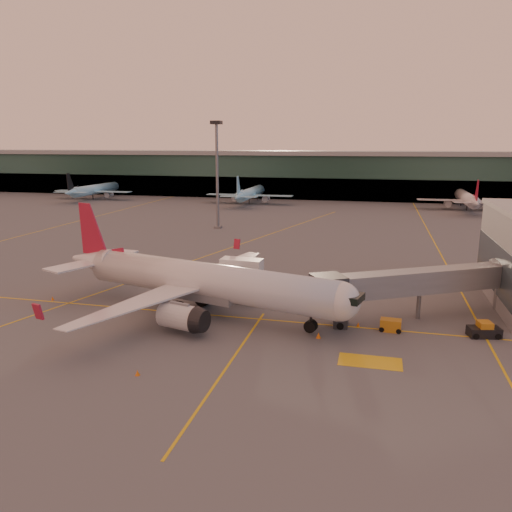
% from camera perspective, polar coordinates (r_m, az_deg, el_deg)
% --- Properties ---
extents(ground, '(600.00, 600.00, 0.00)m').
position_cam_1_polar(ground, '(56.63, -5.72, -8.47)').
color(ground, '#4C4F54').
rests_on(ground, ground).
extents(taxi_markings, '(100.12, 173.00, 0.01)m').
position_cam_1_polar(taxi_markings, '(99.61, -1.23, 0.93)').
color(taxi_markings, gold).
rests_on(taxi_markings, ground).
extents(terminal, '(400.00, 20.00, 17.60)m').
position_cam_1_polar(terminal, '(192.66, 8.48, 9.16)').
color(terminal, '#19382D').
rests_on(terminal, ground).
extents(mast_west_near, '(2.40, 2.40, 25.60)m').
position_cam_1_polar(mast_west_near, '(121.86, -4.47, 10.11)').
color(mast_west_near, slate).
rests_on(mast_west_near, ground).
extents(distant_aircraft_row, '(350.00, 34.00, 13.00)m').
position_cam_1_polar(distant_aircraft_row, '(169.07, 11.29, 5.58)').
color(distant_aircraft_row, '#94DAF8').
rests_on(distant_aircraft_row, ground).
extents(main_airplane, '(41.03, 37.41, 12.57)m').
position_cam_1_polar(main_airplane, '(61.15, -6.73, -2.85)').
color(main_airplane, silver).
rests_on(main_airplane, ground).
extents(jet_bridge, '(25.48, 16.37, 6.11)m').
position_cam_1_polar(jet_bridge, '(62.75, 19.39, -2.89)').
color(jet_bridge, slate).
rests_on(jet_bridge, ground).
extents(catering_truck, '(5.96, 2.88, 4.54)m').
position_cam_1_polar(catering_truck, '(70.73, -1.59, -1.87)').
color(catering_truck, '#AF192F').
rests_on(catering_truck, ground).
extents(gpu_cart, '(2.42, 1.55, 1.36)m').
position_cam_1_polar(gpu_cart, '(57.94, 15.13, -7.66)').
color(gpu_cart, '#B87417').
rests_on(gpu_cart, ground).
extents(pushback_tug, '(3.60, 2.43, 1.70)m').
position_cam_1_polar(pushback_tug, '(59.73, 24.63, -7.77)').
color(pushback_tug, black).
rests_on(pushback_tug, ground).
extents(cone_nose, '(0.38, 0.38, 0.48)m').
position_cam_1_polar(cone_nose, '(58.66, 11.60, -7.67)').
color(cone_nose, orange).
rests_on(cone_nose, ground).
extents(cone_tail, '(0.41, 0.41, 0.53)m').
position_cam_1_polar(cone_tail, '(72.04, -22.23, -4.49)').
color(cone_tail, orange).
rests_on(cone_tail, ground).
extents(cone_wing_right, '(0.41, 0.41, 0.53)m').
position_cam_1_polar(cone_wing_right, '(47.35, -13.40, -12.85)').
color(cone_wing_right, orange).
rests_on(cone_wing_right, ground).
extents(cone_fwd, '(0.50, 0.50, 0.64)m').
position_cam_1_polar(cone_fwd, '(54.60, 7.16, -8.99)').
color(cone_fwd, orange).
rests_on(cone_fwd, ground).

